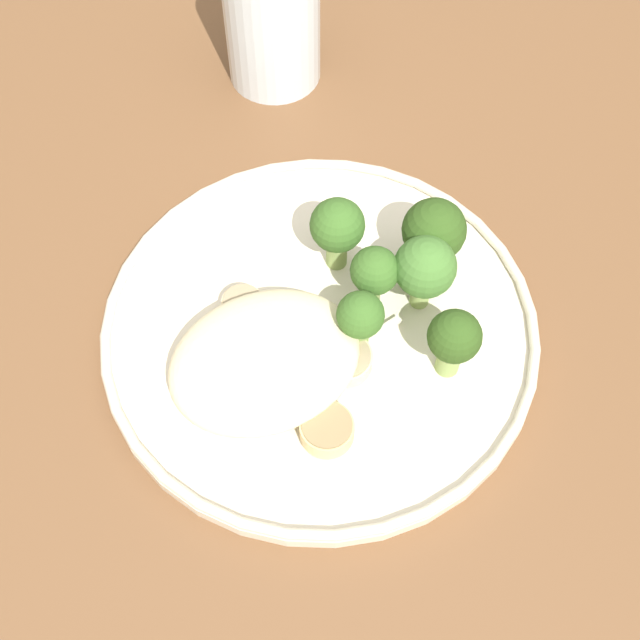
{
  "coord_description": "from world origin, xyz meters",
  "views": [
    {
      "loc": [
        0.14,
        0.27,
        1.23
      ],
      "look_at": [
        0.02,
        0.01,
        0.76
      ],
      "focal_mm": 47.42,
      "sensor_mm": 36.0,
      "label": 1
    }
  ],
  "objects_px": {
    "seared_scallop_tiny_bay": "(327,429)",
    "broccoli_floret_beside_noodles": "(337,228)",
    "broccoli_floret_center_pile": "(431,228)",
    "broccoli_floret_tall_stalk": "(358,319)",
    "broccoli_floret_rear_charred": "(454,339)",
    "broccoli_floret_left_leaning": "(375,272)",
    "dinner_plate": "(320,329)",
    "seared_scallop_front_small": "(307,388)",
    "seared_scallop_right_edge": "(265,384)",
    "seared_scallop_center_golden": "(237,348)",
    "broccoli_floret_small_sprig": "(425,268)",
    "water_glass": "(272,23)",
    "seared_scallop_tilted_round": "(345,359)",
    "seared_scallop_rear_pale": "(243,305)"
  },
  "relations": [
    {
      "from": "seared_scallop_rear_pale",
      "to": "broccoli_floret_tall_stalk",
      "type": "bearing_deg",
      "value": 134.95
    },
    {
      "from": "seared_scallop_tiny_bay",
      "to": "water_glass",
      "type": "xyz_separation_m",
      "value": [
        -0.11,
        -0.32,
        0.03
      ]
    },
    {
      "from": "seared_scallop_tiny_bay",
      "to": "dinner_plate",
      "type": "bearing_deg",
      "value": -112.94
    },
    {
      "from": "seared_scallop_right_edge",
      "to": "broccoli_floret_beside_noodles",
      "type": "xyz_separation_m",
      "value": [
        -0.09,
        -0.07,
        0.03
      ]
    },
    {
      "from": "broccoli_floret_tall_stalk",
      "to": "broccoli_floret_beside_noodles",
      "type": "height_order",
      "value": "broccoli_floret_beside_noodles"
    },
    {
      "from": "broccoli_floret_tall_stalk",
      "to": "broccoli_floret_rear_charred",
      "type": "relative_size",
      "value": 0.94
    },
    {
      "from": "seared_scallop_right_edge",
      "to": "seared_scallop_rear_pale",
      "type": "height_order",
      "value": "seared_scallop_right_edge"
    },
    {
      "from": "seared_scallop_front_small",
      "to": "broccoli_floret_rear_charred",
      "type": "bearing_deg",
      "value": 166.69
    },
    {
      "from": "broccoli_floret_center_pile",
      "to": "broccoli_floret_tall_stalk",
      "type": "relative_size",
      "value": 1.16
    },
    {
      "from": "seared_scallop_right_edge",
      "to": "seared_scallop_rear_pale",
      "type": "distance_m",
      "value": 0.06
    },
    {
      "from": "seared_scallop_tiny_bay",
      "to": "broccoli_floret_beside_noodles",
      "type": "xyz_separation_m",
      "value": [
        -0.06,
        -0.12,
        0.03
      ]
    },
    {
      "from": "seared_scallop_right_edge",
      "to": "seared_scallop_tiny_bay",
      "type": "bearing_deg",
      "value": 115.56
    },
    {
      "from": "water_glass",
      "to": "broccoli_floret_small_sprig",
      "type": "bearing_deg",
      "value": 88.1
    },
    {
      "from": "broccoli_floret_beside_noodles",
      "to": "broccoli_floret_left_leaning",
      "type": "distance_m",
      "value": 0.04
    },
    {
      "from": "seared_scallop_right_edge",
      "to": "broccoli_floret_rear_charred",
      "type": "relative_size",
      "value": 0.58
    },
    {
      "from": "dinner_plate",
      "to": "seared_scallop_tiny_bay",
      "type": "height_order",
      "value": "seared_scallop_tiny_bay"
    },
    {
      "from": "seared_scallop_tilted_round",
      "to": "water_glass",
      "type": "xyz_separation_m",
      "value": [
        -0.08,
        -0.28,
        0.03
      ]
    },
    {
      "from": "seared_scallop_front_small",
      "to": "seared_scallop_center_golden",
      "type": "bearing_deg",
      "value": -57.6
    },
    {
      "from": "broccoli_floret_rear_charred",
      "to": "broccoli_floret_small_sprig",
      "type": "bearing_deg",
      "value": -99.72
    },
    {
      "from": "broccoli_floret_tall_stalk",
      "to": "broccoli_floret_left_leaning",
      "type": "height_order",
      "value": "broccoli_floret_left_leaning"
    },
    {
      "from": "seared_scallop_front_small",
      "to": "seared_scallop_tiny_bay",
      "type": "relative_size",
      "value": 1.02
    },
    {
      "from": "broccoli_floret_center_pile",
      "to": "water_glass",
      "type": "relative_size",
      "value": 0.52
    },
    {
      "from": "seared_scallop_rear_pale",
      "to": "broccoli_floret_small_sprig",
      "type": "xyz_separation_m",
      "value": [
        -0.11,
        0.04,
        0.03
      ]
    },
    {
      "from": "seared_scallop_tiny_bay",
      "to": "broccoli_floret_rear_charred",
      "type": "bearing_deg",
      "value": -174.03
    },
    {
      "from": "dinner_plate",
      "to": "seared_scallop_tilted_round",
      "type": "relative_size",
      "value": 8.17
    },
    {
      "from": "seared_scallop_center_golden",
      "to": "seared_scallop_tilted_round",
      "type": "height_order",
      "value": "seared_scallop_center_golden"
    },
    {
      "from": "seared_scallop_center_golden",
      "to": "broccoli_floret_center_pile",
      "type": "relative_size",
      "value": 0.4
    },
    {
      "from": "dinner_plate",
      "to": "broccoli_floret_left_leaning",
      "type": "xyz_separation_m",
      "value": [
        -0.04,
        -0.0,
        0.04
      ]
    },
    {
      "from": "seared_scallop_right_edge",
      "to": "seared_scallop_tilted_round",
      "type": "bearing_deg",
      "value": 174.39
    },
    {
      "from": "broccoli_floret_tall_stalk",
      "to": "seared_scallop_center_golden",
      "type": "bearing_deg",
      "value": -19.98
    },
    {
      "from": "seared_scallop_front_small",
      "to": "broccoli_floret_small_sprig",
      "type": "bearing_deg",
      "value": -162.71
    },
    {
      "from": "seared_scallop_tiny_bay",
      "to": "broccoli_floret_center_pile",
      "type": "relative_size",
      "value": 0.55
    },
    {
      "from": "seared_scallop_right_edge",
      "to": "broccoli_floret_left_leaning",
      "type": "bearing_deg",
      "value": -161.85
    },
    {
      "from": "seared_scallop_tiny_bay",
      "to": "broccoli_floret_tall_stalk",
      "type": "height_order",
      "value": "broccoli_floret_tall_stalk"
    },
    {
      "from": "broccoli_floret_rear_charred",
      "to": "water_glass",
      "type": "height_order",
      "value": "water_glass"
    },
    {
      "from": "broccoli_floret_center_pile",
      "to": "broccoli_floret_left_leaning",
      "type": "xyz_separation_m",
      "value": [
        0.05,
        0.01,
        -0.0
      ]
    },
    {
      "from": "seared_scallop_front_small",
      "to": "broccoli_floret_beside_noodles",
      "type": "distance_m",
      "value": 0.11
    },
    {
      "from": "seared_scallop_center_golden",
      "to": "broccoli_floret_center_pile",
      "type": "bearing_deg",
      "value": -175.18
    },
    {
      "from": "seared_scallop_front_small",
      "to": "broccoli_floret_left_leaning",
      "type": "xyz_separation_m",
      "value": [
        -0.07,
        -0.04,
        0.03
      ]
    },
    {
      "from": "seared_scallop_tilted_round",
      "to": "broccoli_floret_center_pile",
      "type": "distance_m",
      "value": 0.11
    },
    {
      "from": "dinner_plate",
      "to": "broccoli_floret_tall_stalk",
      "type": "height_order",
      "value": "broccoli_floret_tall_stalk"
    },
    {
      "from": "seared_scallop_tilted_round",
      "to": "seared_scallop_right_edge",
      "type": "bearing_deg",
      "value": -5.61
    },
    {
      "from": "dinner_plate",
      "to": "seared_scallop_front_small",
      "type": "distance_m",
      "value": 0.05
    },
    {
      "from": "broccoli_floret_beside_noodles",
      "to": "broccoli_floret_rear_charred",
      "type": "height_order",
      "value": "broccoli_floret_beside_noodles"
    },
    {
      "from": "seared_scallop_tiny_bay",
      "to": "seared_scallop_tilted_round",
      "type": "xyz_separation_m",
      "value": [
        -0.03,
        -0.04,
        -0.0
      ]
    },
    {
      "from": "broccoli_floret_center_pile",
      "to": "seared_scallop_right_edge",
      "type": "bearing_deg",
      "value": 17.32
    },
    {
      "from": "seared_scallop_center_golden",
      "to": "broccoli_floret_left_leaning",
      "type": "xyz_separation_m",
      "value": [
        -0.1,
        0.0,
        0.03
      ]
    },
    {
      "from": "seared_scallop_front_small",
      "to": "broccoli_floret_small_sprig",
      "type": "xyz_separation_m",
      "value": [
        -0.1,
        -0.03,
        0.03
      ]
    },
    {
      "from": "dinner_plate",
      "to": "seared_scallop_tilted_round",
      "type": "bearing_deg",
      "value": 92.51
    },
    {
      "from": "seared_scallop_front_small",
      "to": "seared_scallop_center_golden",
      "type": "xyz_separation_m",
      "value": [
        0.03,
        -0.05,
        0.0
      ]
    }
  ]
}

